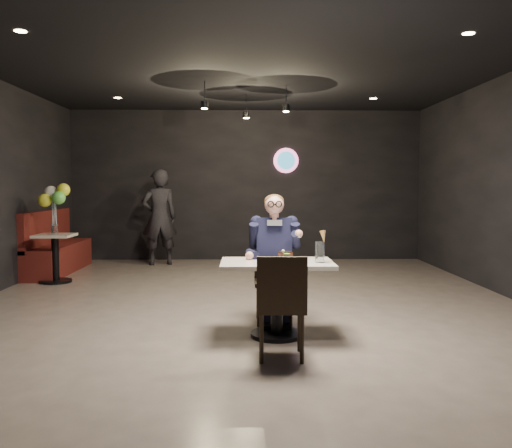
{
  "coord_description": "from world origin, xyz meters",
  "views": [
    {
      "loc": [
        -0.0,
        -6.43,
        1.49
      ],
      "look_at": [
        0.1,
        -0.55,
        1.08
      ],
      "focal_mm": 38.0,
      "sensor_mm": 36.0,
      "label": 1
    }
  ],
  "objects_px": {
    "chair_near": "(281,305)",
    "side_table": "(55,260)",
    "booth_bench": "(58,241)",
    "main_table": "(277,299)",
    "sundae_glass": "(320,252)",
    "chair_far": "(274,281)",
    "passerby": "(159,217)",
    "balloon_vase": "(55,229)",
    "seated_man": "(274,257)"
  },
  "relations": [
    {
      "from": "seated_man",
      "to": "balloon_vase",
      "type": "bearing_deg",
      "value": 142.2
    },
    {
      "from": "main_table",
      "to": "chair_near",
      "type": "relative_size",
      "value": 1.2
    },
    {
      "from": "balloon_vase",
      "to": "booth_bench",
      "type": "bearing_deg",
      "value": 106.7
    },
    {
      "from": "main_table",
      "to": "sundae_glass",
      "type": "relative_size",
      "value": 5.49
    },
    {
      "from": "chair_far",
      "to": "chair_near",
      "type": "bearing_deg",
      "value": -90.0
    },
    {
      "from": "main_table",
      "to": "balloon_vase",
      "type": "xyz_separation_m",
      "value": [
        -3.25,
        3.07,
        0.45
      ]
    },
    {
      "from": "chair_far",
      "to": "balloon_vase",
      "type": "relative_size",
      "value": 5.91
    },
    {
      "from": "booth_bench",
      "to": "balloon_vase",
      "type": "bearing_deg",
      "value": -73.3
    },
    {
      "from": "sundae_glass",
      "to": "side_table",
      "type": "distance_m",
      "value": 4.85
    },
    {
      "from": "passerby",
      "to": "main_table",
      "type": "bearing_deg",
      "value": 95.11
    },
    {
      "from": "booth_bench",
      "to": "passerby",
      "type": "relative_size",
      "value": 1.19
    },
    {
      "from": "sundae_glass",
      "to": "side_table",
      "type": "height_order",
      "value": "sundae_glass"
    },
    {
      "from": "chair_far",
      "to": "passerby",
      "type": "distance_m",
      "value": 4.83
    },
    {
      "from": "seated_man",
      "to": "side_table",
      "type": "relative_size",
      "value": 2.1
    },
    {
      "from": "side_table",
      "to": "seated_man",
      "type": "bearing_deg",
      "value": -37.8
    },
    {
      "from": "chair_far",
      "to": "main_table",
      "type": "bearing_deg",
      "value": -90.0
    },
    {
      "from": "seated_man",
      "to": "balloon_vase",
      "type": "xyz_separation_m",
      "value": [
        -3.25,
        2.52,
        0.11
      ]
    },
    {
      "from": "chair_near",
      "to": "side_table",
      "type": "distance_m",
      "value": 4.95
    },
    {
      "from": "sundae_glass",
      "to": "side_table",
      "type": "relative_size",
      "value": 0.29
    },
    {
      "from": "booth_bench",
      "to": "side_table",
      "type": "height_order",
      "value": "booth_bench"
    },
    {
      "from": "seated_man",
      "to": "passerby",
      "type": "xyz_separation_m",
      "value": [
        -1.94,
        4.41,
        0.18
      ]
    },
    {
      "from": "seated_man",
      "to": "passerby",
      "type": "distance_m",
      "value": 4.82
    },
    {
      "from": "booth_bench",
      "to": "chair_near",
      "type": "bearing_deg",
      "value": -53.09
    },
    {
      "from": "seated_man",
      "to": "booth_bench",
      "type": "height_order",
      "value": "seated_man"
    },
    {
      "from": "main_table",
      "to": "seated_man",
      "type": "distance_m",
      "value": 0.65
    },
    {
      "from": "balloon_vase",
      "to": "passerby",
      "type": "bearing_deg",
      "value": 55.24
    },
    {
      "from": "passerby",
      "to": "sundae_glass",
      "type": "bearing_deg",
      "value": 98.8
    },
    {
      "from": "side_table",
      "to": "passerby",
      "type": "height_order",
      "value": "passerby"
    },
    {
      "from": "passerby",
      "to": "balloon_vase",
      "type": "bearing_deg",
      "value": 38.95
    },
    {
      "from": "seated_man",
      "to": "booth_bench",
      "type": "distance_m",
      "value": 5.0
    },
    {
      "from": "seated_man",
      "to": "passerby",
      "type": "bearing_deg",
      "value": 113.79
    },
    {
      "from": "chair_near",
      "to": "seated_man",
      "type": "distance_m",
      "value": 1.23
    },
    {
      "from": "balloon_vase",
      "to": "passerby",
      "type": "relative_size",
      "value": 0.09
    },
    {
      "from": "main_table",
      "to": "sundae_glass",
      "type": "xyz_separation_m",
      "value": [
        0.41,
        -0.07,
        0.48
      ]
    },
    {
      "from": "chair_near",
      "to": "balloon_vase",
      "type": "relative_size",
      "value": 5.91
    },
    {
      "from": "chair_far",
      "to": "passerby",
      "type": "xyz_separation_m",
      "value": [
        -1.94,
        4.41,
        0.44
      ]
    },
    {
      "from": "chair_near",
      "to": "side_table",
      "type": "xyz_separation_m",
      "value": [
        -3.25,
        3.73,
        -0.12
      ]
    },
    {
      "from": "chair_far",
      "to": "sundae_glass",
      "type": "bearing_deg",
      "value": -56.44
    },
    {
      "from": "sundae_glass",
      "to": "passerby",
      "type": "bearing_deg",
      "value": 115.09
    },
    {
      "from": "chair_near",
      "to": "balloon_vase",
      "type": "distance_m",
      "value": 4.96
    },
    {
      "from": "chair_far",
      "to": "seated_man",
      "type": "xyz_separation_m",
      "value": [
        0.0,
        0.0,
        0.26
      ]
    },
    {
      "from": "chair_far",
      "to": "sundae_glass",
      "type": "relative_size",
      "value": 4.59
    },
    {
      "from": "sundae_glass",
      "to": "booth_bench",
      "type": "bearing_deg",
      "value": 133.73
    },
    {
      "from": "side_table",
      "to": "booth_bench",
      "type": "bearing_deg",
      "value": 106.7
    },
    {
      "from": "chair_near",
      "to": "booth_bench",
      "type": "xyz_separation_m",
      "value": [
        -3.55,
        4.73,
        0.07
      ]
    },
    {
      "from": "main_table",
      "to": "booth_bench",
      "type": "relative_size",
      "value": 0.51
    },
    {
      "from": "side_table",
      "to": "sundae_glass",
      "type": "bearing_deg",
      "value": -40.63
    },
    {
      "from": "sundae_glass",
      "to": "booth_bench",
      "type": "xyz_separation_m",
      "value": [
        -3.96,
        4.14,
        -0.32
      ]
    },
    {
      "from": "seated_man",
      "to": "booth_bench",
      "type": "xyz_separation_m",
      "value": [
        -3.55,
        3.52,
        -0.19
      ]
    },
    {
      "from": "seated_man",
      "to": "booth_bench",
      "type": "relative_size",
      "value": 0.67
    }
  ]
}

